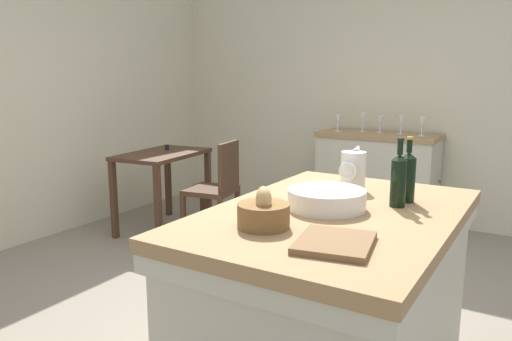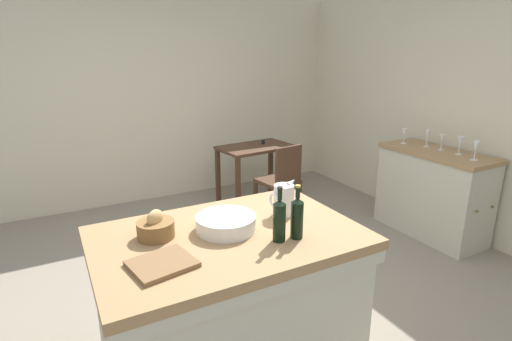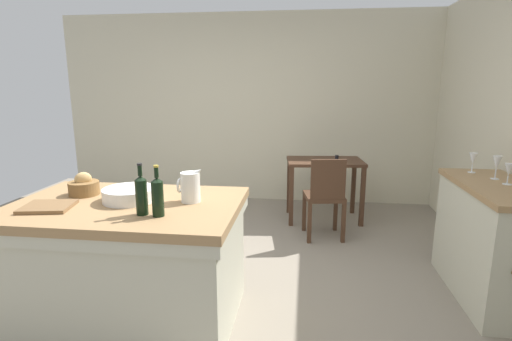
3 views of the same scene
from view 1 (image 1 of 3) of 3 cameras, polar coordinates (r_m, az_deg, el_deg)
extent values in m
plane|color=gray|center=(3.13, 1.36, -16.94)|extent=(6.76, 6.76, 0.00)
cube|color=beige|center=(5.19, 16.18, 8.74)|extent=(0.12, 5.20, 2.60)
cube|color=#99754C|center=(2.26, 9.11, -5.29)|extent=(1.53, 1.02, 0.06)
cube|color=#BCBAA3|center=(2.28, 9.06, -6.98)|extent=(1.51, 1.00, 0.08)
cube|color=#BCBAA3|center=(2.42, 8.79, -15.21)|extent=(1.45, 0.94, 0.81)
cube|color=#99754C|center=(4.91, 14.02, 3.98)|extent=(0.52, 1.14, 0.04)
cube|color=#BCBAA3|center=(4.99, 13.78, -1.25)|extent=(0.49, 1.11, 0.87)
sphere|color=brown|center=(4.73, 19.97, -1.72)|extent=(0.03, 0.03, 0.03)
sphere|color=brown|center=(4.95, 20.52, -1.20)|extent=(0.03, 0.03, 0.03)
cube|color=#472D1E|center=(4.72, -10.81, 1.86)|extent=(0.95, 0.65, 0.04)
cube|color=#472D1E|center=(4.33, -11.27, -4.06)|extent=(0.05, 0.05, 0.71)
cube|color=#472D1E|center=(5.00, -5.57, -1.87)|extent=(0.05, 0.05, 0.71)
cube|color=#472D1E|center=(4.64, -16.14, -3.29)|extent=(0.05, 0.05, 0.71)
cube|color=#472D1E|center=(5.26, -10.14, -1.34)|extent=(0.05, 0.05, 0.71)
cylinder|color=black|center=(4.87, -10.26, 2.65)|extent=(0.04, 0.04, 0.05)
cube|color=#472D1E|center=(4.39, -5.27, -2.31)|extent=(0.46, 0.46, 0.04)
cube|color=#472D1E|center=(4.26, -3.18, 0.50)|extent=(0.36, 0.09, 0.42)
cube|color=#472D1E|center=(4.69, -6.16, -4.50)|extent=(0.05, 0.05, 0.44)
cube|color=#472D1E|center=(4.39, -8.40, -5.65)|extent=(0.05, 0.05, 0.44)
cube|color=#472D1E|center=(4.53, -2.13, -4.99)|extent=(0.05, 0.05, 0.44)
cube|color=#472D1E|center=(4.22, -4.16, -6.23)|extent=(0.05, 0.05, 0.44)
cylinder|color=white|center=(2.65, 11.18, -0.04)|extent=(0.13, 0.13, 0.20)
cone|color=white|center=(2.68, 11.70, 2.51)|extent=(0.07, 0.04, 0.06)
torus|color=white|center=(2.58, 10.60, -0.09)|extent=(0.02, 0.10, 0.10)
cylinder|color=white|center=(2.27, 8.16, -3.28)|extent=(0.36, 0.36, 0.09)
cylinder|color=brown|center=(1.97, 0.88, -5.22)|extent=(0.21, 0.21, 0.10)
ellipsoid|color=tan|center=(1.95, 0.89, -3.30)|extent=(0.13, 0.12, 0.10)
cube|color=brown|center=(1.80, 9.11, -8.24)|extent=(0.34, 0.31, 0.02)
cylinder|color=black|center=(2.45, 17.13, -1.06)|extent=(0.07, 0.07, 0.21)
cone|color=black|center=(2.43, 17.29, 1.69)|extent=(0.07, 0.07, 0.03)
cylinder|color=black|center=(2.43, 17.35, 2.86)|extent=(0.03, 0.03, 0.08)
cylinder|color=#B29933|center=(2.42, 17.40, 3.60)|extent=(0.03, 0.03, 0.01)
cylinder|color=black|center=(2.36, 16.14, -1.46)|extent=(0.07, 0.07, 0.22)
cone|color=black|center=(2.33, 16.30, 1.46)|extent=(0.07, 0.07, 0.03)
cylinder|color=black|center=(2.33, 16.37, 2.70)|extent=(0.03, 0.03, 0.08)
cylinder|color=black|center=(2.32, 16.41, 3.49)|extent=(0.03, 0.03, 0.01)
cylinder|color=white|center=(4.78, 18.56, 3.84)|extent=(0.06, 0.06, 0.00)
cylinder|color=white|center=(4.78, 18.59, 4.30)|extent=(0.01, 0.01, 0.07)
cone|color=white|center=(4.77, 18.66, 5.36)|extent=(0.07, 0.07, 0.11)
cylinder|color=white|center=(4.89, 16.39, 4.12)|extent=(0.06, 0.06, 0.00)
cylinder|color=white|center=(4.89, 16.42, 4.56)|extent=(0.01, 0.01, 0.07)
cone|color=white|center=(4.88, 16.47, 5.59)|extent=(0.07, 0.07, 0.10)
cylinder|color=white|center=(4.96, 14.10, 4.32)|extent=(0.06, 0.06, 0.00)
cylinder|color=white|center=(4.96, 14.12, 4.71)|extent=(0.01, 0.01, 0.06)
cone|color=white|center=(4.95, 14.16, 5.61)|extent=(0.07, 0.07, 0.09)
cylinder|color=white|center=(5.01, 12.19, 4.46)|extent=(0.06, 0.06, 0.00)
cylinder|color=white|center=(5.00, 12.21, 4.91)|extent=(0.01, 0.01, 0.07)
cone|color=white|center=(4.99, 12.26, 5.95)|extent=(0.07, 0.07, 0.11)
cylinder|color=white|center=(5.00, 9.41, 4.56)|extent=(0.06, 0.06, 0.00)
cylinder|color=white|center=(5.00, 9.42, 4.96)|extent=(0.01, 0.01, 0.07)
cone|color=white|center=(4.99, 9.45, 5.90)|extent=(0.07, 0.07, 0.10)
camera|label=2|loc=(1.66, 78.21, 16.98)|focal=27.72mm
camera|label=3|loc=(3.58, 58.85, 8.72)|focal=27.59mm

